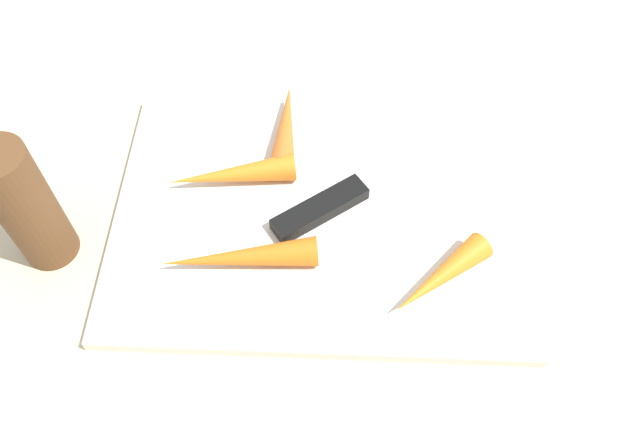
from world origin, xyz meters
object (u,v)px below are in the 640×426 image
object	(u,v)px
carrot_longest	(238,258)
pepper_grinder	(26,207)
knife	(332,204)
carrot_short	(286,125)
carrot_long	(232,175)
cutting_board	(320,217)
carrot_shortest	(440,277)

from	to	relation	value
carrot_longest	pepper_grinder	xyz separation A→B (m)	(0.17, -0.02, 0.04)
knife	carrot_short	size ratio (longest dim) A/B	1.77
pepper_grinder	carrot_long	bearing A→B (deg)	-155.79
carrot_long	knife	bearing A→B (deg)	153.83
cutting_board	knife	size ratio (longest dim) A/B	2.07
carrot_shortest	pepper_grinder	distance (m)	0.33
knife	pepper_grinder	bearing A→B (deg)	154.45
cutting_board	carrot_long	xyz separation A→B (m)	(0.08, -0.03, 0.02)
carrot_long	carrot_longest	bearing A→B (deg)	88.97
carrot_longest	carrot_shortest	world-z (taller)	same
knife	carrot_short	distance (m)	0.10
carrot_longest	carrot_short	world-z (taller)	carrot_longest
knife	carrot_short	xyz separation A→B (m)	(0.05, -0.09, 0.01)
carrot_longest	carrot_shortest	distance (m)	0.16
cutting_board	carrot_shortest	bearing A→B (deg)	146.16
knife	carrot_longest	size ratio (longest dim) A/B	1.34
carrot_longest	knife	bearing A→B (deg)	-148.89
carrot_longest	carrot_short	distance (m)	0.15
carrot_short	cutting_board	bearing A→B (deg)	-158.32
knife	pepper_grinder	xyz separation A→B (m)	(0.24, 0.04, 0.05)
knife	carrot_longest	distance (m)	0.10
carrot_longest	carrot_shortest	bearing A→B (deg)	168.20
carrot_long	pepper_grinder	world-z (taller)	pepper_grinder
knife	cutting_board	bearing A→B (deg)	172.46
carrot_shortest	knife	bearing A→B (deg)	-79.98
cutting_board	carrot_long	bearing A→B (deg)	-20.20
cutting_board	carrot_longest	bearing A→B (deg)	40.39
carrot_longest	pepper_grinder	distance (m)	0.17
carrot_longest	carrot_long	size ratio (longest dim) A/B	1.14
carrot_shortest	pepper_grinder	world-z (taller)	pepper_grinder
carrot_longest	pepper_grinder	bearing A→B (deg)	-13.60
cutting_board	knife	xyz separation A→B (m)	(-0.01, -0.01, 0.01)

